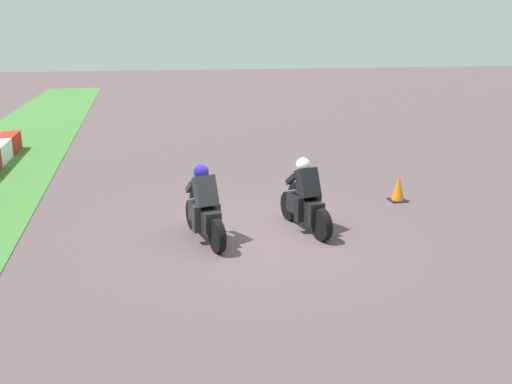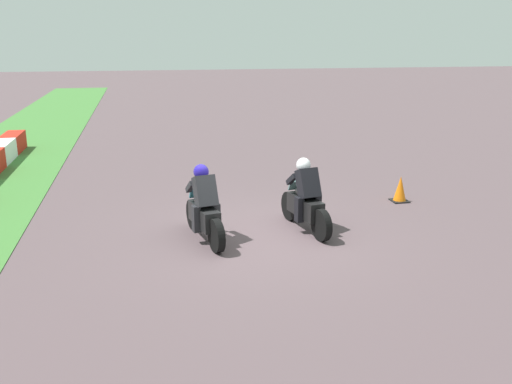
% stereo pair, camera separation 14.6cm
% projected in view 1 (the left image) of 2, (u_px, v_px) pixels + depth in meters
% --- Properties ---
extents(ground_plane, '(120.00, 120.00, 0.00)m').
position_uv_depth(ground_plane, '(259.00, 236.00, 11.16)').
color(ground_plane, '#554449').
extents(rider_lane_a, '(2.03, 0.62, 1.51)m').
position_uv_depth(rider_lane_a, '(305.00, 201.00, 11.41)').
color(rider_lane_a, black).
rests_on(rider_lane_a, ground_plane).
extents(rider_lane_b, '(2.03, 0.64, 1.51)m').
position_uv_depth(rider_lane_b, '(204.00, 210.00, 10.80)').
color(rider_lane_b, black).
rests_on(rider_lane_b, ground_plane).
extents(traffic_cone, '(0.40, 0.40, 0.63)m').
position_uv_depth(traffic_cone, '(398.00, 189.00, 13.52)').
color(traffic_cone, black).
rests_on(traffic_cone, ground_plane).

